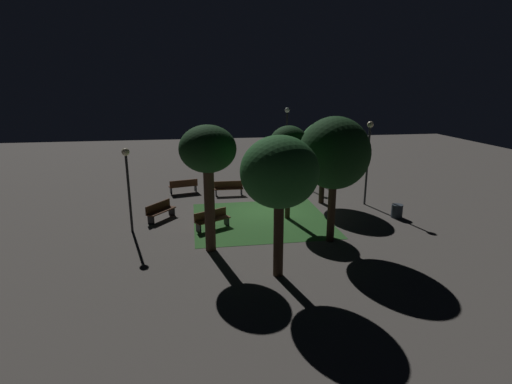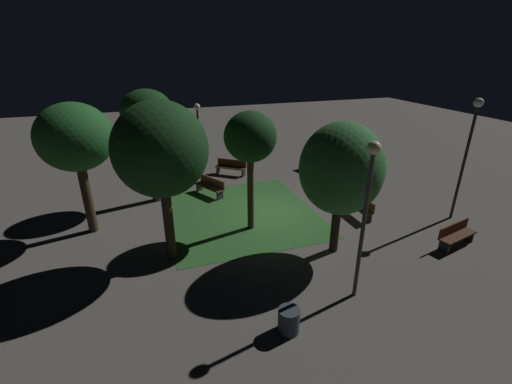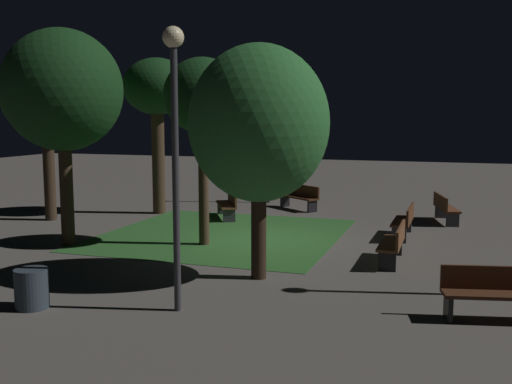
# 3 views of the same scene
# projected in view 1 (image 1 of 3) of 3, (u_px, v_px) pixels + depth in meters

# --- Properties ---
(ground_plane) EXTENTS (60.00, 60.00, 0.00)m
(ground_plane) POSITION_uv_depth(u_px,v_px,m) (262.00, 211.00, 22.17)
(ground_plane) COLOR #56514C
(grass_lawn) EXTENTS (6.93, 6.54, 0.01)m
(grass_lawn) POSITION_uv_depth(u_px,v_px,m) (261.00, 220.00, 20.74)
(grass_lawn) COLOR #2D6028
(grass_lawn) RESTS_ON ground
(bench_lawn_edge) EXTENTS (1.80, 0.49, 0.88)m
(bench_lawn_edge) POSITION_uv_depth(u_px,v_px,m) (276.00, 186.00, 25.62)
(bench_lawn_edge) COLOR brown
(bench_lawn_edge) RESTS_ON ground
(bench_by_lamp) EXTENTS (1.81, 0.50, 0.88)m
(bench_by_lamp) POSITION_uv_depth(u_px,v_px,m) (229.00, 188.00, 25.15)
(bench_by_lamp) COLOR #512D19
(bench_by_lamp) RESTS_ON ground
(bench_path_side) EXTENTS (1.86, 0.89, 0.88)m
(bench_path_side) POSITION_uv_depth(u_px,v_px,m) (183.00, 186.00, 25.66)
(bench_path_side) COLOR brown
(bench_path_side) RESTS_ON ground
(bench_corner) EXTENTS (0.87, 1.86, 0.88)m
(bench_corner) POSITION_uv_depth(u_px,v_px,m) (317.00, 177.00, 28.03)
(bench_corner) COLOR #422314
(bench_corner) RESTS_ON ground
(bench_near_trees) EXTENTS (1.81, 1.28, 0.88)m
(bench_near_trees) POSITION_uv_depth(u_px,v_px,m) (212.00, 219.00, 19.43)
(bench_near_trees) COLOR brown
(bench_near_trees) RESTS_ON ground
(bench_front_right) EXTENTS (1.48, 1.72, 0.88)m
(bench_front_right) POSITION_uv_depth(u_px,v_px,m) (160.00, 210.00, 20.72)
(bench_front_right) COLOR #422314
(bench_front_right) RESTS_ON ground
(tree_lawn_side) EXTENTS (2.86, 2.86, 4.81)m
(tree_lawn_side) POSITION_uv_depth(u_px,v_px,m) (323.00, 149.00, 22.81)
(tree_lawn_side) COLOR #2D2116
(tree_lawn_side) RESTS_ON ground
(tree_near_wall) EXTENTS (2.01, 2.01, 4.85)m
(tree_near_wall) POSITION_uv_depth(u_px,v_px,m) (289.00, 146.00, 19.98)
(tree_near_wall) COLOR #423021
(tree_near_wall) RESTS_ON ground
(tree_back_right) EXTENTS (3.04, 3.04, 5.56)m
(tree_back_right) POSITION_uv_depth(u_px,v_px,m) (334.00, 154.00, 16.91)
(tree_back_right) COLOR #38281C
(tree_back_right) RESTS_ON ground
(tree_back_left) EXTENTS (2.31, 2.31, 5.31)m
(tree_back_left) POSITION_uv_depth(u_px,v_px,m) (208.00, 153.00, 15.89)
(tree_back_left) COLOR #423021
(tree_back_left) RESTS_ON ground
(tree_tall_center) EXTENTS (2.76, 2.76, 5.20)m
(tree_tall_center) POSITION_uv_depth(u_px,v_px,m) (279.00, 173.00, 13.76)
(tree_tall_center) COLOR #38281C
(tree_tall_center) RESTS_ON ground
(lamp_post_path_center) EXTENTS (0.36, 0.36, 4.83)m
(lamp_post_path_center) POSITION_uv_depth(u_px,v_px,m) (368.00, 149.00, 22.51)
(lamp_post_path_center) COLOR #333338
(lamp_post_path_center) RESTS_ON ground
(lamp_post_plaza_west) EXTENTS (0.36, 0.36, 4.03)m
(lamp_post_plaza_west) POSITION_uv_depth(u_px,v_px,m) (127.00, 175.00, 18.41)
(lamp_post_plaza_west) COLOR black
(lamp_post_plaza_west) RESTS_ON ground
(lamp_post_near_wall) EXTENTS (0.36, 0.36, 5.19)m
(lamp_post_near_wall) POSITION_uv_depth(u_px,v_px,m) (287.00, 132.00, 28.64)
(lamp_post_near_wall) COLOR black
(lamp_post_near_wall) RESTS_ON ground
(trash_bin) EXTENTS (0.58, 0.58, 0.70)m
(trash_bin) POSITION_uv_depth(u_px,v_px,m) (397.00, 211.00, 21.02)
(trash_bin) COLOR #2D3842
(trash_bin) RESTS_ON ground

